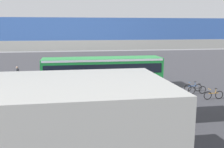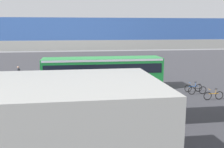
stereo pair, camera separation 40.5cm
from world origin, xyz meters
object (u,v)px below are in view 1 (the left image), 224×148
at_px(bicycle_black, 197,90).
at_px(traffic_sign, 61,65).
at_px(bicycle_blue, 193,88).
at_px(city_bus, 103,71).
at_px(parked_van, 45,92).
at_px(bicycle_orange, 213,95).
at_px(pedestrian, 17,75).

bearing_deg(bicycle_black, traffic_sign, -30.79).
bearing_deg(bicycle_blue, city_bus, -14.50).
distance_m(parked_van, bicycle_black, 13.58).
xyz_separation_m(bicycle_blue, traffic_sign, (12.57, -6.56, 1.52)).
xyz_separation_m(bicycle_orange, traffic_sign, (13.02, -9.37, 1.52)).
bearing_deg(bicycle_blue, traffic_sign, -27.54).
distance_m(pedestrian, traffic_sign, 4.89).
height_order(bicycle_blue, pedestrian, pedestrian).
height_order(bicycle_black, bicycle_blue, same).
relative_size(bicycle_blue, pedestrian, 0.99).
bearing_deg(city_bus, bicycle_orange, 150.65).
relative_size(bicycle_black, pedestrian, 0.99).
distance_m(city_bus, pedestrian, 10.18).
xyz_separation_m(city_bus, parked_van, (5.08, 4.75, -0.70)).
xyz_separation_m(city_bus, traffic_sign, (4.15, -4.38, 0.01)).
height_order(bicycle_black, traffic_sign, traffic_sign).
bearing_deg(parked_van, pedestrian, -68.12).
xyz_separation_m(city_bus, bicycle_blue, (-8.43, 2.18, -1.51)).
xyz_separation_m(parked_van, traffic_sign, (-0.93, -9.12, 0.71)).
distance_m(city_bus, bicycle_blue, 8.84).
bearing_deg(bicycle_blue, parked_van, 10.77).
xyz_separation_m(city_bus, bicycle_black, (-8.37, 3.08, -1.51)).
distance_m(bicycle_blue, pedestrian, 18.70).
bearing_deg(bicycle_black, pedestrian, -24.52).
bearing_deg(traffic_sign, city_bus, 133.45).
bearing_deg(city_bus, bicycle_blue, 165.50).
height_order(parked_van, bicycle_black, parked_van).
height_order(bicycle_black, pedestrian, pedestrian).
height_order(parked_van, bicycle_orange, parked_van).
distance_m(bicycle_blue, bicycle_orange, 2.85).
bearing_deg(bicycle_black, bicycle_blue, -93.65).
xyz_separation_m(bicycle_orange, pedestrian, (17.79, -9.79, 0.51)).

